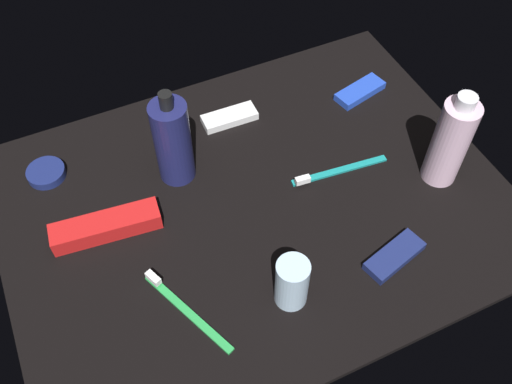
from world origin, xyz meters
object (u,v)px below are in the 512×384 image
at_px(snack_bar_white, 230,117).
at_px(snack_bar_navy, 394,256).
at_px(toothpaste_box_red, 106,226).
at_px(lotion_bottle, 173,141).
at_px(toothbrush_teal, 335,172).
at_px(deodorant_stick, 292,283).
at_px(cream_tin_left, 46,173).
at_px(toothbrush_green, 183,307).
at_px(snack_bar_blue, 360,91).
at_px(bodywash_bottle, 450,142).

xyz_separation_m(snack_bar_white, snack_bar_navy, (0.11, -0.39, 0.00)).
relative_size(toothpaste_box_red, snack_bar_white, 1.69).
bearing_deg(lotion_bottle, snack_bar_white, 30.96).
bearing_deg(toothbrush_teal, snack_bar_white, 119.80).
xyz_separation_m(deodorant_stick, cream_tin_left, (-0.28, 0.39, -0.04)).
relative_size(lotion_bottle, cream_tin_left, 2.84).
bearing_deg(cream_tin_left, toothbrush_green, -69.52).
bearing_deg(snack_bar_blue, deodorant_stick, -147.34).
relative_size(lotion_bottle, toothpaste_box_red, 1.08).
relative_size(bodywash_bottle, deodorant_stick, 2.04).
height_order(lotion_bottle, snack_bar_navy, lotion_bottle).
relative_size(bodywash_bottle, toothbrush_teal, 1.03).
distance_m(snack_bar_white, snack_bar_blue, 0.27).
bearing_deg(snack_bar_white, lotion_bottle, -147.33).
height_order(toothbrush_teal, toothpaste_box_red, toothpaste_box_red).
xyz_separation_m(bodywash_bottle, toothbrush_green, (-0.50, -0.05, -0.08)).
bearing_deg(toothbrush_green, snack_bar_navy, -10.24).
bearing_deg(snack_bar_white, toothbrush_green, -121.85).
bearing_deg(snack_bar_navy, snack_bar_blue, 52.20).
relative_size(deodorant_stick, cream_tin_left, 1.37).
height_order(toothpaste_box_red, snack_bar_white, toothpaste_box_red).
height_order(toothbrush_teal, cream_tin_left, toothbrush_teal).
height_order(snack_bar_navy, cream_tin_left, same).
xyz_separation_m(toothbrush_teal, toothbrush_green, (-0.33, -0.13, 0.00)).
bearing_deg(lotion_bottle, bodywash_bottle, -25.39).
bearing_deg(snack_bar_blue, bodywash_bottle, -98.91).
bearing_deg(cream_tin_left, snack_bar_white, -1.79).
bearing_deg(lotion_bottle, cream_tin_left, 156.60).
height_order(toothpaste_box_red, cream_tin_left, toothpaste_box_red).
relative_size(toothbrush_teal, toothpaste_box_red, 1.02).
height_order(deodorant_stick, toothbrush_teal, deodorant_stick).
bearing_deg(snack_bar_blue, cream_tin_left, 161.60).
bearing_deg(deodorant_stick, snack_bar_white, 80.41).
bearing_deg(snack_bar_blue, snack_bar_navy, -126.30).
distance_m(snack_bar_navy, snack_bar_blue, 0.38).
xyz_separation_m(lotion_bottle, bodywash_bottle, (0.41, -0.20, 0.00)).
xyz_separation_m(bodywash_bottle, toothpaste_box_red, (-0.56, 0.13, -0.07)).
bearing_deg(bodywash_bottle, toothbrush_teal, 155.22).
distance_m(toothpaste_box_red, snack_bar_navy, 0.46).
bearing_deg(toothbrush_green, deodorant_stick, -18.31).
distance_m(lotion_bottle, bodywash_bottle, 0.46).
height_order(toothbrush_teal, snack_bar_blue, toothbrush_teal).
bearing_deg(snack_bar_navy, toothbrush_teal, 75.03).
distance_m(deodorant_stick, snack_bar_blue, 0.47).
relative_size(deodorant_stick, toothbrush_teal, 0.51).
relative_size(lotion_bottle, toothbrush_teal, 1.05).
xyz_separation_m(toothpaste_box_red, snack_bar_navy, (0.40, -0.24, -0.01)).
bearing_deg(snack_bar_navy, deodorant_stick, 162.21).
bearing_deg(bodywash_bottle, lotion_bottle, 154.61).
xyz_separation_m(toothbrush_green, toothpaste_box_red, (-0.06, 0.18, 0.01)).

